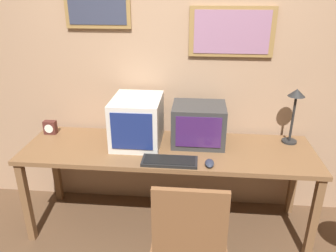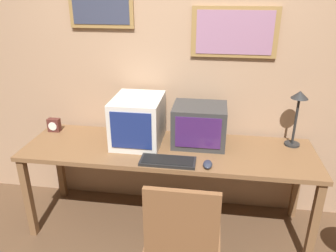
{
  "view_description": "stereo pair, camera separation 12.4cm",
  "coord_description": "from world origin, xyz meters",
  "px_view_note": "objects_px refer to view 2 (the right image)",
  "views": [
    {
      "loc": [
        0.22,
        -1.39,
        1.94
      ],
      "look_at": [
        0.0,
        0.94,
        0.95
      ],
      "focal_mm": 35.0,
      "sensor_mm": 36.0,
      "label": 1
    },
    {
      "loc": [
        0.34,
        -1.38,
        1.94
      ],
      "look_at": [
        0.0,
        0.94,
        0.95
      ],
      "focal_mm": 35.0,
      "sensor_mm": 36.0,
      "label": 2
    }
  ],
  "objects_px": {
    "keyboard_main": "(168,161)",
    "desk_lamp": "(298,106)",
    "monitor_left": "(138,120)",
    "mouse_near_keyboard": "(208,164)",
    "office_chair": "(183,249)",
    "desk_clock": "(54,125)",
    "monitor_right": "(199,125)"
  },
  "relations": [
    {
      "from": "mouse_near_keyboard",
      "to": "monitor_right",
      "type": "bearing_deg",
      "value": 103.06
    },
    {
      "from": "monitor_right",
      "to": "mouse_near_keyboard",
      "type": "relative_size",
      "value": 3.67
    },
    {
      "from": "monitor_right",
      "to": "keyboard_main",
      "type": "height_order",
      "value": "monitor_right"
    },
    {
      "from": "monitor_right",
      "to": "desk_lamp",
      "type": "distance_m",
      "value": 0.78
    },
    {
      "from": "monitor_right",
      "to": "desk_clock",
      "type": "distance_m",
      "value": 1.29
    },
    {
      "from": "keyboard_main",
      "to": "desk_lamp",
      "type": "bearing_deg",
      "value": 24.61
    },
    {
      "from": "keyboard_main",
      "to": "office_chair",
      "type": "height_order",
      "value": "office_chair"
    },
    {
      "from": "desk_clock",
      "to": "office_chair",
      "type": "xyz_separation_m",
      "value": [
        1.25,
        -0.9,
        -0.4
      ]
    },
    {
      "from": "mouse_near_keyboard",
      "to": "desk_clock",
      "type": "xyz_separation_m",
      "value": [
        -1.37,
        0.43,
        0.04
      ]
    },
    {
      "from": "monitor_left",
      "to": "desk_clock",
      "type": "relative_size",
      "value": 4.02
    },
    {
      "from": "monitor_left",
      "to": "office_chair",
      "type": "relative_size",
      "value": 0.49
    },
    {
      "from": "monitor_left",
      "to": "keyboard_main",
      "type": "relative_size",
      "value": 1.15
    },
    {
      "from": "monitor_left",
      "to": "desk_clock",
      "type": "xyz_separation_m",
      "value": [
        -0.79,
        0.1,
        -0.13
      ]
    },
    {
      "from": "mouse_near_keyboard",
      "to": "monitor_left",
      "type": "bearing_deg",
      "value": 150.11
    },
    {
      "from": "monitor_left",
      "to": "keyboard_main",
      "type": "height_order",
      "value": "monitor_left"
    },
    {
      "from": "monitor_left",
      "to": "mouse_near_keyboard",
      "type": "bearing_deg",
      "value": -29.89
    },
    {
      "from": "mouse_near_keyboard",
      "to": "office_chair",
      "type": "distance_m",
      "value": 0.6
    },
    {
      "from": "mouse_near_keyboard",
      "to": "desk_clock",
      "type": "distance_m",
      "value": 1.44
    },
    {
      "from": "desk_clock",
      "to": "desk_lamp",
      "type": "relative_size",
      "value": 0.26
    },
    {
      "from": "keyboard_main",
      "to": "office_chair",
      "type": "xyz_separation_m",
      "value": [
        0.17,
        -0.48,
        -0.35
      ]
    },
    {
      "from": "monitor_left",
      "to": "desk_clock",
      "type": "height_order",
      "value": "monitor_left"
    },
    {
      "from": "desk_clock",
      "to": "desk_lamp",
      "type": "bearing_deg",
      "value": 0.58
    },
    {
      "from": "office_chair",
      "to": "desk_lamp",
      "type": "bearing_deg",
      "value": 49.38
    },
    {
      "from": "monitor_right",
      "to": "office_chair",
      "type": "xyz_separation_m",
      "value": [
        -0.03,
        -0.84,
        -0.5
      ]
    },
    {
      "from": "monitor_right",
      "to": "desk_lamp",
      "type": "relative_size",
      "value": 0.92
    },
    {
      "from": "monitor_left",
      "to": "keyboard_main",
      "type": "distance_m",
      "value": 0.47
    },
    {
      "from": "desk_clock",
      "to": "monitor_left",
      "type": "bearing_deg",
      "value": -7.13
    },
    {
      "from": "keyboard_main",
      "to": "mouse_near_keyboard",
      "type": "distance_m",
      "value": 0.29
    },
    {
      "from": "desk_lamp",
      "to": "desk_clock",
      "type": "bearing_deg",
      "value": -179.42
    },
    {
      "from": "mouse_near_keyboard",
      "to": "office_chair",
      "type": "xyz_separation_m",
      "value": [
        -0.12,
        -0.47,
        -0.36
      ]
    },
    {
      "from": "keyboard_main",
      "to": "mouse_near_keyboard",
      "type": "relative_size",
      "value": 3.53
    },
    {
      "from": "mouse_near_keyboard",
      "to": "desk_lamp",
      "type": "distance_m",
      "value": 0.87
    }
  ]
}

